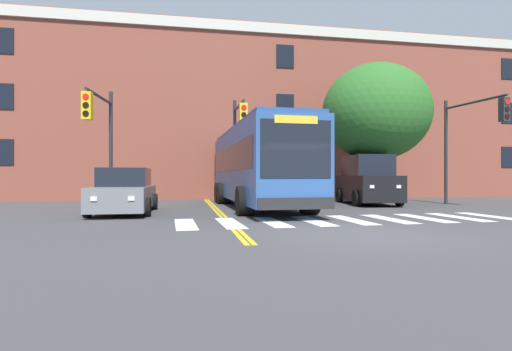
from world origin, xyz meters
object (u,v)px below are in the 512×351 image
Objects in this scene: car_black_far_lane at (367,181)px; street_tree_curbside_large at (376,113)px; car_navy_behind_bus at (239,184)px; traffic_light_far_corner at (101,128)px; traffic_light_overhead at (238,134)px; traffic_light_near_corner at (469,131)px; city_bus at (257,165)px; car_grey_near_lane at (125,192)px.

street_tree_curbside_large reaches higher than car_black_far_lane.
car_black_far_lane reaches higher than car_navy_behind_bus.
traffic_light_overhead reaches higher than traffic_light_far_corner.
street_tree_curbside_large is at bearing 43.93° from car_black_far_lane.
car_black_far_lane is 11.10m from car_navy_behind_bus.
traffic_light_near_corner is 10.70m from traffic_light_overhead.
traffic_light_overhead reaches higher than car_navy_behind_bus.
traffic_light_near_corner is at bearing -1.35° from traffic_light_far_corner.
city_bus is at bearing -169.83° from car_black_far_lane.
car_navy_behind_bus is at bearing 116.99° from car_black_far_lane.
car_grey_near_lane is 0.99× the size of car_navy_behind_bus.
traffic_light_far_corner reaches higher than city_bus.
city_bus is at bearing -39.74° from traffic_light_overhead.
city_bus is at bearing 174.21° from traffic_light_near_corner.
traffic_light_overhead is (4.63, 2.42, 2.54)m from car_grey_near_lane.
street_tree_curbside_large reaches higher than car_grey_near_lane.
traffic_light_near_corner is at bearing 3.00° from car_grey_near_lane.
traffic_light_overhead is at bearing -176.41° from car_black_far_lane.
traffic_light_overhead is (-0.75, 0.62, 1.44)m from city_bus.
car_grey_near_lane is at bearing -162.82° from street_tree_curbside_large.
traffic_light_near_corner is (4.08, -2.03, 2.36)m from car_black_far_lane.
traffic_light_near_corner is 4.46m from street_tree_curbside_large.
traffic_light_near_corner is at bearing -26.40° from car_black_far_lane.
traffic_light_far_corner is at bearing 131.89° from car_grey_near_lane.
street_tree_curbside_large is at bearing 10.02° from traffic_light_overhead.
car_black_far_lane is at bearing 7.68° from traffic_light_far_corner.
car_navy_behind_bus is 0.93× the size of traffic_light_near_corner.
car_navy_behind_bus is at bearing 81.95° from traffic_light_overhead.
car_black_far_lane is 3.80m from street_tree_curbside_large.
car_navy_behind_bus is (-5.04, 9.89, -0.28)m from car_black_far_lane.
car_navy_behind_bus is at bearing 64.42° from car_grey_near_lane.
city_bus is 2.28× the size of traffic_light_overhead.
city_bus is 2.28× the size of traffic_light_far_corner.
traffic_light_near_corner is 1.02× the size of traffic_light_far_corner.
traffic_light_far_corner is (-12.18, -1.64, 2.18)m from car_black_far_lane.
car_black_far_lane is 0.97× the size of traffic_light_overhead.
car_navy_behind_bus is 0.95× the size of traffic_light_overhead.
traffic_light_far_corner is at bearing -167.75° from traffic_light_overhead.
street_tree_curbside_large reaches higher than car_navy_behind_bus.
street_tree_curbside_large reaches higher than traffic_light_overhead.
car_black_far_lane is 0.95× the size of traffic_light_near_corner.
traffic_light_near_corner reaches higher than traffic_light_overhead.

